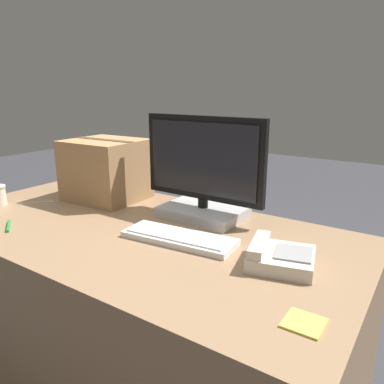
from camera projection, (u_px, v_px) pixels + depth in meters
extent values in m
plane|color=#38383D|center=(139.00, 378.00, 1.71)|extent=(12.00, 12.00, 0.00)
cube|color=#8C6B4C|center=(136.00, 307.00, 1.61)|extent=(1.80, 0.90, 0.74)
cube|color=#B7B7B7|center=(203.00, 212.00, 1.63)|extent=(0.35, 0.24, 0.05)
cylinder|color=black|center=(203.00, 203.00, 1.62)|extent=(0.04, 0.04, 0.04)
cube|color=black|center=(203.00, 158.00, 1.56)|extent=(0.56, 0.03, 0.35)
cube|color=black|center=(201.00, 159.00, 1.55)|extent=(0.51, 0.01, 0.30)
cube|color=silver|center=(179.00, 238.00, 1.38)|extent=(0.44, 0.19, 0.02)
cube|color=silver|center=(179.00, 234.00, 1.37)|extent=(0.40, 0.16, 0.01)
cube|color=beige|center=(281.00, 259.00, 1.18)|extent=(0.24, 0.24, 0.05)
cube|color=beige|center=(259.00, 245.00, 1.19)|extent=(0.09, 0.19, 0.03)
cube|color=gray|center=(294.00, 253.00, 1.16)|extent=(0.14, 0.14, 0.01)
cube|color=#B2B2B7|center=(33.00, 203.00, 1.82)|extent=(0.09, 0.12, 0.00)
ellipsoid|color=#B2B2B7|center=(51.00, 202.00, 1.84)|extent=(0.03, 0.04, 0.00)
cube|color=#9E754C|center=(106.00, 170.00, 1.87)|extent=(0.37, 0.33, 0.30)
cube|color=brown|center=(104.00, 140.00, 1.82)|extent=(0.35, 0.05, 0.00)
cylinder|color=#198C33|center=(8.00, 226.00, 1.51)|extent=(0.11, 0.08, 0.01)
cube|color=#E5DB4C|center=(304.00, 323.00, 0.89)|extent=(0.09, 0.09, 0.01)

